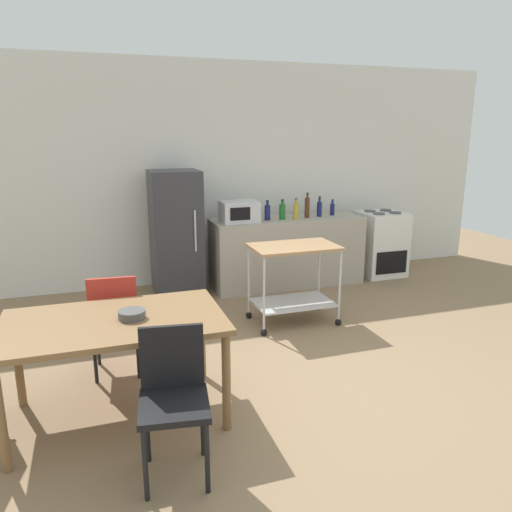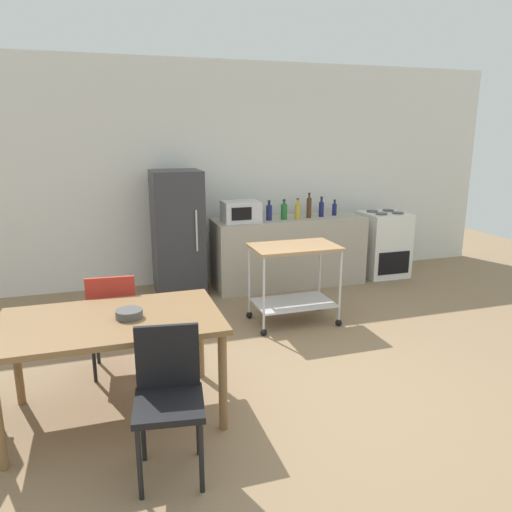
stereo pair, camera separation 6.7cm
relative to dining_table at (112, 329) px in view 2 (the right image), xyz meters
name	(u,v)px [view 2 (the right image)]	position (x,y,z in m)	size (l,w,h in m)	color
ground_plane	(302,386)	(1.43, -0.03, -0.67)	(12.00, 12.00, 0.00)	#8C7051
back_wall	(211,174)	(1.43, 3.17, 0.78)	(8.40, 0.12, 2.90)	silver
kitchen_counter	(289,252)	(2.33, 2.57, -0.22)	(2.00, 0.64, 0.90)	#A89E8E
dining_table	(112,329)	(0.00, 0.00, 0.00)	(1.50, 0.90, 0.75)	brown
chair_red	(113,316)	(0.02, 0.66, -0.15)	(0.43, 0.43, 0.89)	#B72D23
chair_black	(169,392)	(0.29, -0.70, -0.15)	(0.45, 0.45, 0.89)	black
stove_oven	(383,244)	(3.78, 2.59, -0.22)	(0.60, 0.61, 0.92)	white
refrigerator	(178,233)	(0.88, 2.67, 0.10)	(0.60, 0.63, 1.55)	#333338
kitchen_cart	(294,271)	(1.88, 1.29, -0.10)	(0.91, 0.57, 0.85)	#A37A51
microwave	(241,212)	(1.66, 2.53, 0.36)	(0.46, 0.35, 0.26)	silver
bottle_sesame_oil	(269,212)	(2.04, 2.53, 0.33)	(0.08, 0.08, 0.25)	navy
bottle_soda	(284,211)	(2.24, 2.52, 0.34)	(0.08, 0.08, 0.26)	#1E6628
bottle_hot_sauce	(298,211)	(2.41, 2.48, 0.34)	(0.08, 0.08, 0.27)	gold
bottle_olive_oil	(309,207)	(2.60, 2.54, 0.37)	(0.07, 0.07, 0.33)	#4C2D19
bottle_sparkling_water	(321,209)	(2.79, 2.57, 0.34)	(0.07, 0.07, 0.27)	navy
bottle_soy_sauce	(334,209)	(3.00, 2.61, 0.32)	(0.06, 0.06, 0.21)	navy
fruit_bowl	(129,314)	(0.12, -0.03, 0.11)	(0.19, 0.19, 0.06)	#4C4C4C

